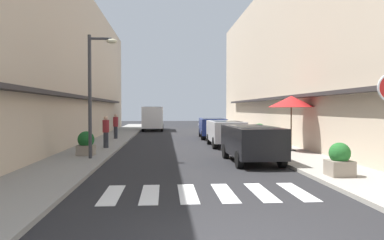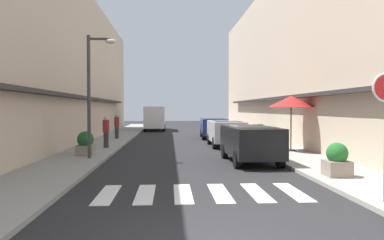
# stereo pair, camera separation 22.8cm
# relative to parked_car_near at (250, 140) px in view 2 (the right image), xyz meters

# --- Properties ---
(ground_plane) EXTENTS (89.59, 89.59, 0.00)m
(ground_plane) POSITION_rel_parked_car_near_xyz_m (-2.40, 7.30, -0.92)
(ground_plane) COLOR #232326
(sidewalk_left) EXTENTS (2.53, 57.01, 0.12)m
(sidewalk_left) POSITION_rel_parked_car_near_xyz_m (-7.12, 7.30, -0.86)
(sidewalk_left) COLOR gray
(sidewalk_left) RESTS_ON ground_plane
(sidewalk_right) EXTENTS (2.53, 57.01, 0.12)m
(sidewalk_right) POSITION_rel_parked_car_near_xyz_m (2.31, 7.30, -0.86)
(sidewalk_right) COLOR #9E998E
(sidewalk_right) RESTS_ON ground_plane
(building_row_left) EXTENTS (5.50, 38.65, 9.74)m
(building_row_left) POSITION_rel_parked_car_near_xyz_m (-10.88, 8.33, 3.94)
(building_row_left) COLOR #C6B299
(building_row_left) RESTS_ON ground_plane
(building_row_right) EXTENTS (5.50, 38.65, 10.82)m
(building_row_right) POSITION_rel_parked_car_near_xyz_m (6.07, 8.33, 4.48)
(building_row_right) COLOR #C6B299
(building_row_right) RESTS_ON ground_plane
(crosswalk) EXTENTS (5.20, 2.20, 0.01)m
(crosswalk) POSITION_rel_parked_car_near_xyz_m (-2.40, -5.20, -0.92)
(crosswalk) COLOR silver
(crosswalk) RESTS_ON ground_plane
(parked_car_near) EXTENTS (1.87, 4.18, 1.47)m
(parked_car_near) POSITION_rel_parked_car_near_xyz_m (0.00, 0.00, 0.00)
(parked_car_near) COLOR black
(parked_car_near) RESTS_ON ground_plane
(parked_car_mid) EXTENTS (1.81, 3.97, 1.47)m
(parked_car_mid) POSITION_rel_parked_car_near_xyz_m (0.00, 6.41, -0.00)
(parked_car_mid) COLOR silver
(parked_car_mid) RESTS_ON ground_plane
(parked_car_far) EXTENTS (1.96, 4.52, 1.47)m
(parked_car_far) POSITION_rel_parked_car_near_xyz_m (0.00, 12.36, 0.00)
(parked_car_far) COLOR navy
(parked_car_far) RESTS_ON ground_plane
(delivery_van) EXTENTS (2.02, 5.40, 2.37)m
(delivery_van) POSITION_rel_parked_car_near_xyz_m (-4.65, 22.48, 0.48)
(delivery_van) COLOR silver
(delivery_van) RESTS_ON ground_plane
(street_lamp) EXTENTS (1.19, 0.28, 5.06)m
(street_lamp) POSITION_rel_parked_car_near_xyz_m (-6.33, 0.93, 2.31)
(street_lamp) COLOR #38383D
(street_lamp) RESTS_ON sidewalk_left
(cafe_umbrella) EXTENTS (2.25, 2.25, 2.67)m
(cafe_umbrella) POSITION_rel_parked_car_near_xyz_m (2.66, 3.03, 1.57)
(cafe_umbrella) COLOR #262626
(cafe_umbrella) RESTS_ON sidewalk_right
(planter_corner) EXTENTS (0.71, 0.71, 1.02)m
(planter_corner) POSITION_rel_parked_car_near_xyz_m (1.84, -3.70, -0.32)
(planter_corner) COLOR gray
(planter_corner) RESTS_ON sidewalk_right
(planter_midblock) EXTENTS (0.74, 0.74, 1.05)m
(planter_midblock) POSITION_rel_parked_car_near_xyz_m (-6.93, 2.02, -0.29)
(planter_midblock) COLOR gray
(planter_midblock) RESTS_ON sidewalk_left
(planter_far) EXTENTS (0.81, 0.81, 1.07)m
(planter_far) POSITION_rel_parked_car_near_xyz_m (2.80, 9.65, -0.28)
(planter_far) COLOR slate
(planter_far) RESTS_ON sidewalk_right
(pedestrian_walking_near) EXTENTS (0.34, 0.34, 1.67)m
(pedestrian_walking_near) POSITION_rel_parked_car_near_xyz_m (-6.55, 5.09, 0.08)
(pedestrian_walking_near) COLOR #282B33
(pedestrian_walking_near) RESTS_ON sidewalk_left
(pedestrian_walking_far) EXTENTS (0.34, 0.34, 1.70)m
(pedestrian_walking_far) POSITION_rel_parked_car_near_xyz_m (-6.84, 11.14, 0.10)
(pedestrian_walking_far) COLOR #282B33
(pedestrian_walking_far) RESTS_ON sidewalk_left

